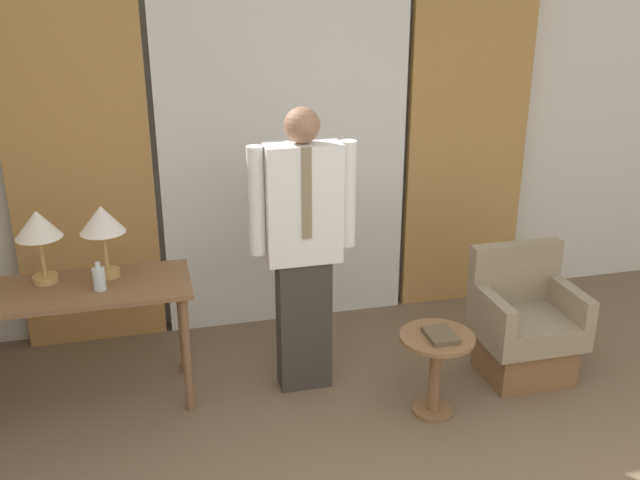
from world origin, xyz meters
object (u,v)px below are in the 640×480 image
desk (79,305)px  side_table (436,361)px  armchair (524,328)px  table_lamp_right (102,223)px  person (303,243)px  book (441,335)px  table_lamp_left (38,228)px  bottle_by_lamp (99,278)px

desk → side_table: (2.00, -0.61, -0.31)m
desk → armchair: size_ratio=1.53×
table_lamp_right → desk: bearing=-144.7°
desk → side_table: size_ratio=2.49×
person → book: bearing=-37.7°
desk → book: 2.11m
desk → person: 1.36m
side_table → table_lamp_left: bearing=161.4°
table_lamp_right → bottle_by_lamp: table_lamp_right is taller
bottle_by_lamp → book: bottle_by_lamp is taller
armchair → desk: bearing=173.2°
desk → table_lamp_left: 0.50m
person → armchair: (1.41, -0.22, -0.65)m
desk → table_lamp_left: (-0.18, 0.12, 0.45)m
armchair → side_table: 0.79m
armchair → table_lamp_right: bearing=170.0°
table_lamp_left → book: 2.38m
table_lamp_left → bottle_by_lamp: size_ratio=2.61×
table_lamp_left → side_table: 2.42m
bottle_by_lamp → side_table: (1.86, -0.54, -0.50)m
bottle_by_lamp → side_table: size_ratio=0.32×
desk → bottle_by_lamp: (0.14, -0.07, 0.19)m
table_lamp_right → book: size_ratio=2.08×
person → table_lamp_left: bearing=171.3°
table_lamp_right → side_table: table_lamp_right is taller
table_lamp_left → person: bearing=-8.7°
table_lamp_left → table_lamp_right: bearing=0.0°
armchair → side_table: bearing=-159.1°
armchair → bottle_by_lamp: bearing=174.3°
table_lamp_right → armchair: table_lamp_right is taller
desk → person: (1.32, -0.10, 0.31)m
person → side_table: size_ratio=3.43×
bottle_by_lamp → desk: bearing=154.2°
table_lamp_left → side_table: (2.17, -0.73, -0.76)m
table_lamp_right → bottle_by_lamp: (-0.04, -0.19, -0.26)m
desk → table_lamp_right: 0.50m
table_lamp_left → desk: bearing=-35.3°
table_lamp_right → book: bearing=-22.5°
table_lamp_right → side_table: 2.11m
book → table_lamp_right: bearing=157.5°
armchair → book: size_ratio=4.00×
bottle_by_lamp → person: person is taller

